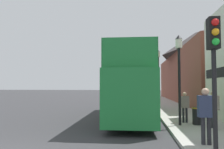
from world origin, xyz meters
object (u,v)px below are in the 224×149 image
(traffic_signal, at_px, (214,55))
(pedestrian_second, at_px, (214,105))
(lamp_post_nearest, at_px, (179,62))
(pedestrian_third, at_px, (185,104))
(lamp_post_second, at_px, (158,68))
(litter_bin, at_px, (197,115))
(parked_car_ahead_of_bus, at_px, (139,100))
(pedestrian_nearest, at_px, (206,110))
(tour_bus, at_px, (130,89))

(traffic_signal, bearing_deg, pedestrian_second, 71.94)
(pedestrian_second, relative_size, lamp_post_nearest, 0.38)
(pedestrian_third, bearing_deg, lamp_post_second, 93.77)
(lamp_post_second, bearing_deg, litter_bin, -83.38)
(lamp_post_nearest, distance_m, lamp_post_second, 8.86)
(litter_bin, bearing_deg, parked_car_ahead_of_bus, 103.86)
(lamp_post_nearest, distance_m, litter_bin, 2.79)
(pedestrian_nearest, relative_size, lamp_post_second, 0.36)
(tour_bus, relative_size, lamp_post_second, 2.18)
(parked_car_ahead_of_bus, distance_m, litter_bin, 11.26)
(pedestrian_second, distance_m, litter_bin, 1.12)
(tour_bus, height_order, lamp_post_nearest, lamp_post_nearest)
(tour_bus, height_order, pedestrian_second, tour_bus)
(lamp_post_second, bearing_deg, lamp_post_nearest, -89.16)
(pedestrian_second, relative_size, litter_bin, 1.97)
(parked_car_ahead_of_bus, distance_m, pedestrian_nearest, 14.86)
(pedestrian_second, bearing_deg, litter_bin, 123.40)
(traffic_signal, relative_size, lamp_post_second, 0.72)
(pedestrian_nearest, distance_m, pedestrian_third, 4.31)
(pedestrian_third, bearing_deg, pedestrian_second, -53.08)
(parked_car_ahead_of_bus, distance_m, lamp_post_second, 4.20)
(parked_car_ahead_of_bus, bearing_deg, pedestrian_second, -77.35)
(tour_bus, distance_m, litter_bin, 4.78)
(parked_car_ahead_of_bus, bearing_deg, tour_bus, -97.77)
(parked_car_ahead_of_bus, relative_size, pedestrian_second, 2.44)
(pedestrian_second, xyz_separation_m, litter_bin, (-0.53, 0.81, -0.56))
(lamp_post_second, relative_size, litter_bin, 6.03)
(parked_car_ahead_of_bus, relative_size, pedestrian_third, 2.60)
(pedestrian_nearest, height_order, pedestrian_third, pedestrian_nearest)
(parked_car_ahead_of_bus, relative_size, lamp_post_nearest, 0.93)
(lamp_post_second, bearing_deg, pedestrian_third, -86.23)
(lamp_post_nearest, relative_size, litter_bin, 5.20)
(lamp_post_nearest, bearing_deg, tour_bus, 126.67)
(traffic_signal, bearing_deg, parked_car_ahead_of_bus, 96.12)
(traffic_signal, bearing_deg, tour_bus, 105.97)
(parked_car_ahead_of_bus, xyz_separation_m, pedestrian_nearest, (1.98, -14.71, 0.64))
(pedestrian_second, xyz_separation_m, pedestrian_third, (-1.00, 1.33, -0.06))
(traffic_signal, xyz_separation_m, lamp_post_nearest, (0.08, 5.12, 0.35))
(pedestrian_nearest, bearing_deg, parked_car_ahead_of_bus, 97.67)
(tour_bus, xyz_separation_m, pedestrian_third, (2.92, -2.62, -0.74))
(tour_bus, relative_size, parked_car_ahead_of_bus, 2.72)
(parked_car_ahead_of_bus, xyz_separation_m, pedestrian_third, (2.23, -10.41, 0.49))
(pedestrian_nearest, distance_m, lamp_post_second, 12.63)
(litter_bin, bearing_deg, tour_bus, 137.15)
(pedestrian_nearest, xyz_separation_m, lamp_post_nearest, (-0.15, 3.54, 1.98))
(parked_car_ahead_of_bus, height_order, pedestrian_second, pedestrian_second)
(pedestrian_nearest, height_order, litter_bin, pedestrian_nearest)
(parked_car_ahead_of_bus, relative_size, traffic_signal, 1.10)
(pedestrian_second, bearing_deg, pedestrian_nearest, -112.76)
(pedestrian_second, bearing_deg, pedestrian_third, 126.92)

